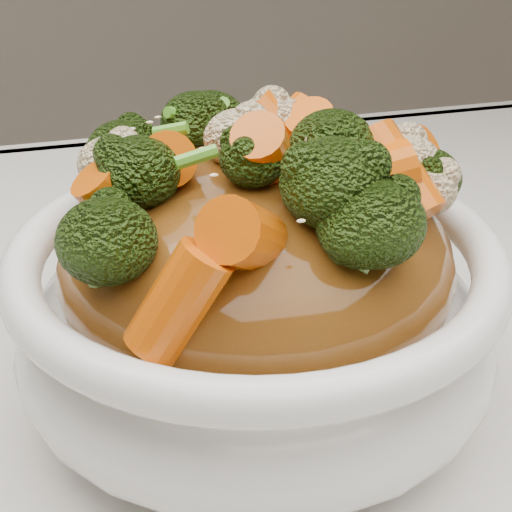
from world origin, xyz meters
name	(u,v)px	position (x,y,z in m)	size (l,w,h in m)	color
tablecloth	(216,454)	(0.00, 0.00, 0.73)	(1.20, 0.80, 0.04)	silver
bowl	(256,318)	(0.02, 0.02, 0.79)	(0.23, 0.23, 0.09)	white
sauce_base	(256,262)	(0.02, 0.02, 0.83)	(0.18, 0.18, 0.10)	brown
carrots	(256,126)	(0.02, 0.02, 0.89)	(0.18, 0.18, 0.05)	#D95807
broccoli	(256,128)	(0.02, 0.02, 0.89)	(0.18, 0.18, 0.05)	black
cauliflower	(256,133)	(0.02, 0.02, 0.89)	(0.18, 0.18, 0.04)	beige
scallions	(256,124)	(0.02, 0.02, 0.89)	(0.14, 0.14, 0.02)	#489622
sesame_seeds	(256,124)	(0.02, 0.02, 0.89)	(0.16, 0.16, 0.01)	#F7E2B0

